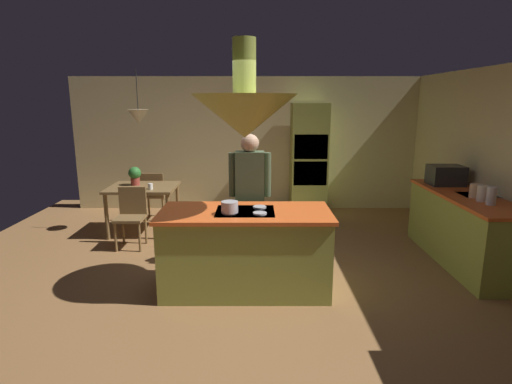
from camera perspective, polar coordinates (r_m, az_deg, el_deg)
name	(u,v)px	position (r m, az deg, el deg)	size (l,w,h in m)	color
ground	(247,281)	(4.99, -1.19, -12.30)	(8.16, 8.16, 0.00)	olive
wall_back	(251,144)	(8.02, -0.63, 6.68)	(6.80, 0.10, 2.55)	beige
kitchen_island	(247,250)	(4.63, -1.28, -8.13)	(1.89, 0.88, 0.94)	#939E42
counter_run_right	(466,228)	(6.03, 27.16, -4.53)	(0.73, 2.17, 0.92)	#939E42
oven_tower	(310,159)	(7.71, 7.56, 4.51)	(0.66, 0.62, 2.06)	#939E42
dining_table	(145,192)	(6.83, -15.22, -0.03)	(1.07, 0.90, 0.76)	brown
person_at_island	(251,191)	(5.16, -0.63, 0.07)	(0.53, 0.23, 1.71)	tan
range_hood	(246,113)	(4.33, -1.38, 10.90)	(1.10, 1.10, 1.00)	#939E42
pendant_light_over_table	(140,117)	(6.68, -15.82, 10.08)	(0.32, 0.32, 0.82)	beige
chair_facing_island	(133,213)	(6.24, -16.75, -2.78)	(0.40, 0.40, 0.87)	brown
chair_by_back_wall	(156,193)	(7.50, -13.82, -0.07)	(0.40, 0.40, 0.87)	brown
potted_plant_on_table	(137,175)	(6.91, -16.31, 2.32)	(0.20, 0.20, 0.30)	#99382D
cup_on_table	(152,186)	(6.54, -14.27, 0.78)	(0.07, 0.07, 0.09)	white
canister_flour	(494,196)	(5.45, 30.19, -0.49)	(0.11, 0.11, 0.22)	silver
canister_sugar	(485,194)	(5.60, 29.28, -0.21)	(0.13, 0.13, 0.19)	silver
canister_tea	(477,191)	(5.76, 28.42, 0.11)	(0.13, 0.13, 0.17)	#E0B78C
microwave_on_counter	(448,175)	(6.46, 25.15, 2.12)	(0.46, 0.36, 0.28)	#232326
cooking_pot_on_cooktop	(231,207)	(4.35, -3.47, -2.09)	(0.18, 0.18, 0.12)	#B2B2B7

